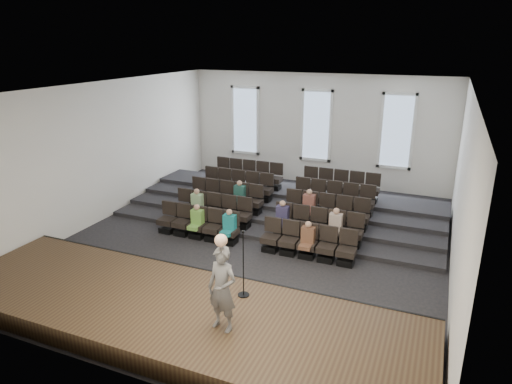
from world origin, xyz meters
TOP-DOWN VIEW (x-y plane):
  - ground at (0.00, 0.00)m, footprint 14.00×14.00m
  - ceiling at (0.00, 0.00)m, footprint 12.00×14.00m
  - wall_back at (0.00, 7.02)m, footprint 12.00×0.04m
  - wall_front at (0.00, -7.02)m, footprint 12.00×0.04m
  - wall_left at (-6.02, 0.00)m, footprint 0.04×14.00m
  - wall_right at (6.02, 0.00)m, footprint 0.04×14.00m
  - stage at (0.00, -5.10)m, footprint 11.80×3.60m
  - stage_lip at (0.00, -3.33)m, footprint 11.80×0.06m
  - risers at (0.00, 3.17)m, footprint 11.80×4.80m
  - seating_rows at (-0.00, 1.54)m, footprint 6.80×4.70m
  - windows at (0.00, 6.95)m, footprint 8.44×0.10m
  - audience at (0.00, 0.32)m, footprint 5.45×2.64m
  - speaker at (1.51, -5.47)m, footprint 0.76×0.56m
  - mic_stand at (1.37, -4.10)m, footprint 0.28×0.28m

SIDE VIEW (x-z plane):
  - ground at x=0.00m, z-range 0.00..0.00m
  - risers at x=0.00m, z-range -0.10..0.50m
  - stage at x=0.00m, z-range 0.00..0.50m
  - stage_lip at x=0.00m, z-range -0.01..0.51m
  - seating_rows at x=0.00m, z-range -0.15..1.52m
  - audience at x=0.00m, z-range 0.26..1.36m
  - mic_stand at x=1.37m, z-range 0.15..1.86m
  - speaker at x=1.51m, z-range 0.50..2.39m
  - wall_back at x=0.00m, z-range 0.00..5.00m
  - wall_front at x=0.00m, z-range 0.00..5.00m
  - wall_left at x=-6.02m, z-range 0.00..5.00m
  - wall_right at x=6.02m, z-range 0.00..5.00m
  - windows at x=0.00m, z-range 1.08..4.32m
  - ceiling at x=0.00m, z-range 5.00..5.02m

